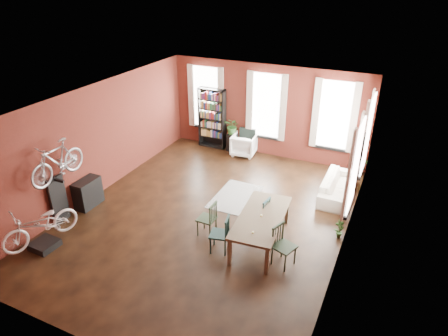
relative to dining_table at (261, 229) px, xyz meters
The scene contains 19 objects.
room 2.51m from the dining_table, 142.88° to the left, with size 9.00×9.04×3.22m.
dining_table is the anchor object (origin of this frame).
dining_chair_a 1.04m from the dining_table, 138.07° to the right, with size 0.43×0.43×0.93m, color #17322F.
dining_chair_b 1.36m from the dining_table, behind, with size 0.42×0.42×0.91m, color #20301C.
dining_chair_c 0.92m from the dining_table, 35.33° to the right, with size 0.45×0.45×0.98m, color black.
dining_chair_d 0.52m from the dining_table, 75.96° to the left, with size 0.42×0.42×0.91m, color #1A3939.
bookshelf 6.06m from the dining_table, 127.66° to the left, with size 1.00×0.32×2.20m, color black.
white_armchair 5.12m from the dining_table, 116.99° to the left, with size 0.81×0.76×0.83m, color white.
cream_sofa 3.32m from the dining_table, 67.42° to the left, with size 2.08×0.61×0.81m, color beige.
striped_rug 2.25m from the dining_table, 129.30° to the left, with size 1.13×1.81×0.01m, color black.
bike_trainer 5.19m from the dining_table, 152.70° to the right, with size 0.56×0.56×0.16m, color black.
bike_wall_rack 5.26m from the dining_table, 165.25° to the right, with size 0.16×0.60×1.30m, color black.
console_table 4.98m from the dining_table, behind, with size 0.40×0.80×0.80m, color black.
plant_stand 5.50m from the dining_table, 121.13° to the left, with size 0.32×0.32×0.65m, color black.
plant_by_sofa 4.98m from the dining_table, 70.15° to the left, with size 0.35×0.63×0.28m, color #2C5B24.
plant_small 2.00m from the dining_table, 31.01° to the left, with size 0.25×0.48×0.17m, color #285823.
bicycle_floor 5.22m from the dining_table, 152.92° to the right, with size 0.63×0.95×1.81m, color beige.
bicycle_hung 5.31m from the dining_table, 164.52° to the right, with size 0.47×1.00×1.66m, color #A5A8AD.
plant_on_stand 5.53m from the dining_table, 121.04° to the left, with size 0.54×0.60×0.47m, color #2D5F26.
Camera 1 is at (4.22, -7.98, 6.02)m, focal length 32.00 mm.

